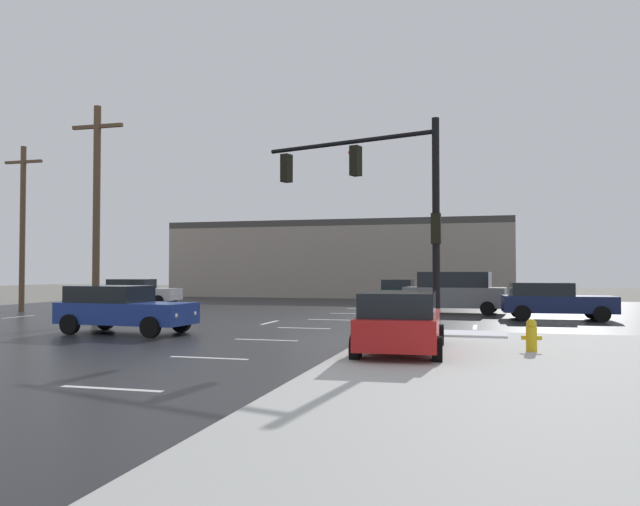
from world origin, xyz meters
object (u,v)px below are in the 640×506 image
object	(u,v)px
sedan_navy	(554,300)
suv_grey	(455,291)
sedan_silver	(139,291)
utility_pole_far	(23,225)
sedan_red	(401,322)
sedan_blue	(122,308)
traffic_signal_mast	(386,194)
utility_pole_mid	(97,210)
sedan_green	(399,292)
fire_hydrant	(531,335)

from	to	relation	value
sedan_navy	suv_grey	size ratio (longest dim) A/B	0.93
sedan_silver	utility_pole_far	world-z (taller)	utility_pole_far
sedan_navy	sedan_red	bearing A→B (deg)	-113.01
sedan_blue	suv_grey	size ratio (longest dim) A/B	0.93
traffic_signal_mast	sedan_red	size ratio (longest dim) A/B	1.40
sedan_navy	sedan_blue	size ratio (longest dim) A/B	0.99
sedan_silver	utility_pole_mid	xyz separation A→B (m)	(5.63, -12.45, 3.63)
sedan_blue	sedan_silver	world-z (taller)	same
sedan_blue	suv_grey	distance (m)	16.37
traffic_signal_mast	sedan_green	world-z (taller)	traffic_signal_mast
sedan_navy	utility_pole_far	xyz separation A→B (m)	(-25.76, -1.08, 3.62)
sedan_navy	utility_pole_far	world-z (taller)	utility_pole_far
sedan_red	sedan_green	size ratio (longest dim) A/B	1.01
fire_hydrant	suv_grey	world-z (taller)	suv_grey
sedan_red	utility_pole_mid	bearing A→B (deg)	61.48
sedan_silver	utility_pole_mid	world-z (taller)	utility_pole_mid
traffic_signal_mast	sedan_red	distance (m)	5.39
sedan_red	suv_grey	distance (m)	16.03
sedan_navy	sedan_blue	bearing A→B (deg)	-149.17
sedan_blue	utility_pole_far	distance (m)	14.57
traffic_signal_mast	sedan_green	bearing A→B (deg)	-66.55
sedan_silver	sedan_navy	bearing A→B (deg)	-16.94
fire_hydrant	sedan_blue	distance (m)	13.03
traffic_signal_mast	sedan_navy	size ratio (longest dim) A/B	1.41
sedan_navy	sedan_silver	xyz separation A→B (m)	(-23.04, 5.59, 0.00)
sedan_red	utility_pole_mid	distance (m)	14.45
sedan_green	suv_grey	world-z (taller)	suv_grey
utility_pole_mid	utility_pole_far	world-z (taller)	utility_pole_mid
traffic_signal_mast	fire_hydrant	size ratio (longest dim) A/B	8.16
traffic_signal_mast	suv_grey	size ratio (longest dim) A/B	1.30
sedan_navy	sedan_green	size ratio (longest dim) A/B	1.00
utility_pole_far	utility_pole_mid	bearing A→B (deg)	-34.70
sedan_red	utility_pole_far	size ratio (longest dim) A/B	0.54
traffic_signal_mast	sedan_green	distance (m)	17.95
traffic_signal_mast	sedan_navy	world-z (taller)	traffic_signal_mast
sedan_blue	utility_pole_mid	size ratio (longest dim) A/B	0.54
sedan_blue	sedan_red	bearing A→B (deg)	-14.81
traffic_signal_mast	utility_pole_far	bearing A→B (deg)	-4.48
sedan_red	sedan_green	world-z (taller)	same
fire_hydrant	sedan_red	distance (m)	3.21
fire_hydrant	traffic_signal_mast	bearing A→B (deg)	143.38
utility_pole_far	sedan_navy	bearing A→B (deg)	2.41
sedan_navy	sedan_blue	distance (m)	17.39
traffic_signal_mast	sedan_blue	bearing A→B (deg)	20.99
traffic_signal_mast	sedan_blue	xyz separation A→B (m)	(-8.78, -0.60, -3.61)
utility_pole_mid	utility_pole_far	bearing A→B (deg)	145.30
sedan_red	sedan_blue	world-z (taller)	same
fire_hydrant	sedan_navy	size ratio (longest dim) A/B	0.17
sedan_red	utility_pole_far	world-z (taller)	utility_pole_far
fire_hydrant	utility_pole_far	world-z (taller)	utility_pole_far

